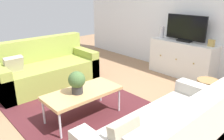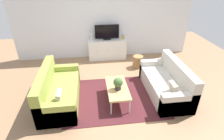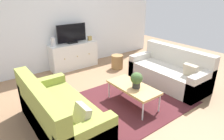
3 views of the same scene
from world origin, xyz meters
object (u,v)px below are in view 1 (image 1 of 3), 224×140
at_px(tv_console, 182,59).
at_px(glass_vase, 162,32).
at_px(coffee_table, 83,93).
at_px(potted_plant, 77,81).
at_px(couch_left_side, 45,70).
at_px(mantel_clock, 211,43).
at_px(wicker_basket, 207,92).
at_px(flat_screen_tv, 186,29).

distance_m(tv_console, glass_vase, 0.75).
relative_size(coffee_table, tv_console, 0.78).
bearing_deg(coffee_table, potted_plant, -89.14).
relative_size(couch_left_side, tv_console, 1.36).
relative_size(mantel_clock, wicker_basket, 0.32).
distance_m(potted_plant, wicker_basket, 2.08).
xyz_separation_m(couch_left_side, glass_vase, (0.94, 2.37, 0.57)).
bearing_deg(wicker_basket, couch_left_side, -147.95).
xyz_separation_m(flat_screen_tv, mantel_clock, (0.56, -0.02, -0.20)).
relative_size(flat_screen_tv, wicker_basket, 2.13).
xyz_separation_m(potted_plant, flat_screen_tv, (0.01, 2.64, 0.42)).
height_order(coffee_table, mantel_clock, mantel_clock).
xyz_separation_m(tv_console, glass_vase, (-0.56, 0.00, 0.49)).
height_order(potted_plant, glass_vase, glass_vase).
bearing_deg(tv_console, mantel_clock, 0.00).
bearing_deg(wicker_basket, potted_plant, -118.45).
relative_size(couch_left_side, potted_plant, 5.97).
xyz_separation_m(potted_plant, tv_console, (0.01, 2.62, -0.22)).
bearing_deg(glass_vase, wicker_basket, -28.54).
relative_size(tv_console, glass_vase, 5.55).
height_order(potted_plant, mantel_clock, mantel_clock).
xyz_separation_m(couch_left_side, flat_screen_tv, (1.51, 2.39, 0.71)).
relative_size(potted_plant, tv_console, 0.23).
xyz_separation_m(coffee_table, potted_plant, (0.00, -0.08, 0.20)).
height_order(flat_screen_tv, mantel_clock, flat_screen_tv).
distance_m(flat_screen_tv, wicker_basket, 1.51).
bearing_deg(glass_vase, tv_console, -0.00).
bearing_deg(mantel_clock, wicker_basket, -64.48).
height_order(flat_screen_tv, wicker_basket, flat_screen_tv).
bearing_deg(mantel_clock, tv_console, -180.00).
height_order(couch_left_side, potted_plant, couch_left_side).
bearing_deg(flat_screen_tv, glass_vase, -177.97).
height_order(coffee_table, potted_plant, potted_plant).
relative_size(couch_left_side, wicker_basket, 4.61).
relative_size(flat_screen_tv, glass_vase, 3.48).
relative_size(couch_left_side, flat_screen_tv, 2.17).
height_order(glass_vase, wicker_basket, glass_vase).
bearing_deg(couch_left_side, coffee_table, -6.33).
distance_m(coffee_table, tv_console, 2.54).
bearing_deg(wicker_basket, coffee_table, -119.64).
xyz_separation_m(tv_console, mantel_clock, (0.56, 0.00, 0.43)).
height_order(potted_plant, wicker_basket, potted_plant).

